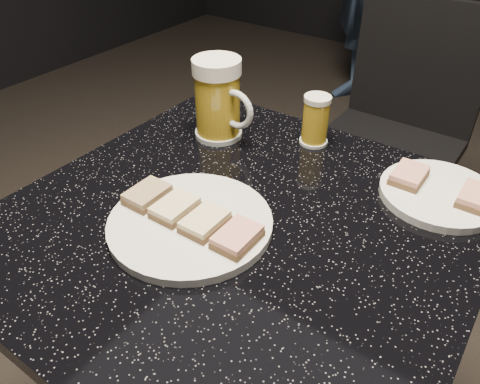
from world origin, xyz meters
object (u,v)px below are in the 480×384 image
at_px(beer_mug, 219,99).
at_px(chair, 395,128).
at_px(plate_small, 439,194).
at_px(beer_tumbler, 315,120).
at_px(plate_large, 190,223).
at_px(table, 240,318).

xyz_separation_m(beer_mug, chair, (0.15, 0.72, -0.33)).
bearing_deg(plate_small, beer_tumbler, 170.81).
relative_size(plate_large, table, 0.33).
xyz_separation_m(plate_large, table, (0.05, 0.06, -0.25)).
height_order(table, beer_mug, beer_mug).
relative_size(plate_large, beer_tumbler, 2.56).
distance_m(plate_small, beer_mug, 0.43).
xyz_separation_m(beer_tumbler, chair, (-0.02, 0.63, -0.30)).
relative_size(plate_small, table, 0.26).
distance_m(plate_small, beer_tumbler, 0.26).
distance_m(table, beer_tumbler, 0.40).
bearing_deg(table, plate_large, -129.21).
height_order(plate_large, plate_small, same).
relative_size(plate_small, beer_mug, 1.22).
xyz_separation_m(table, chair, (-0.03, 0.91, -0.01)).
bearing_deg(plate_large, plate_small, 45.70).
bearing_deg(plate_small, beer_mug, -174.19).
height_order(plate_large, table, plate_large).
height_order(plate_small, table, plate_small).
bearing_deg(chair, beer_mug, -102.01).
distance_m(beer_mug, beer_tumbler, 0.19).
relative_size(table, chair, 0.86).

